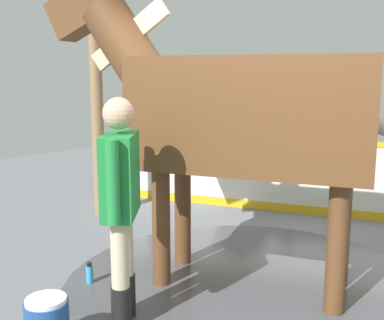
{
  "coord_description": "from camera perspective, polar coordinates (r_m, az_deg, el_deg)",
  "views": [
    {
      "loc": [
        -1.88,
        3.3,
        1.87
      ],
      "look_at": [
        0.54,
        0.53,
        1.19
      ],
      "focal_mm": 44.71,
      "sensor_mm": 36.0,
      "label": 1
    }
  ],
  "objects": [
    {
      "name": "barrier_wall",
      "position": [
        6.55,
        11.96,
        -2.2
      ],
      "size": [
        4.82,
        1.88,
        1.01
      ],
      "color": "silver",
      "rests_on": "ground"
    },
    {
      "name": "horse",
      "position": [
        4.09,
        5.47,
        5.84
      ],
      "size": [
        3.25,
        1.6,
        2.72
      ],
      "rotation": [
        0.0,
        0.0,
        0.36
      ],
      "color": "brown",
      "rests_on": "ground"
    },
    {
      "name": "wet_patch",
      "position": [
        4.45,
        6.86,
        -14.45
      ],
      "size": [
        3.33,
        3.33,
        0.0
      ],
      "primitive_type": "cylinder",
      "color": "#4C4C54",
      "rests_on": "ground"
    },
    {
      "name": "ground_plane",
      "position": [
        4.24,
        10.66,
        -16.1
      ],
      "size": [
        16.0,
        16.0,
        0.02
      ],
      "primitive_type": "cube",
      "color": "slate"
    },
    {
      "name": "handler",
      "position": [
        3.5,
        -8.49,
        -4.34
      ],
      "size": [
        0.49,
        0.54,
        1.7
      ],
      "rotation": [
        0.0,
        0.0,
        3.84
      ],
      "color": "black",
      "rests_on": "ground"
    },
    {
      "name": "bottle_shampoo",
      "position": [
        4.51,
        -12.12,
        -13.11
      ],
      "size": [
        0.06,
        0.06,
        0.19
      ],
      "color": "#3399CC",
      "rests_on": "ground"
    },
    {
      "name": "roof_post_near",
      "position": [
        6.34,
        -11.24,
        5.76
      ],
      "size": [
        0.16,
        0.16,
        2.76
      ],
      "primitive_type": "cylinder",
      "color": "olive",
      "rests_on": "ground"
    }
  ]
}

